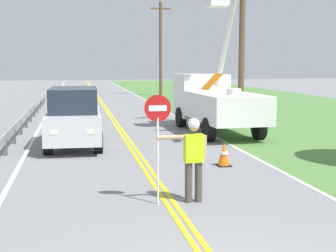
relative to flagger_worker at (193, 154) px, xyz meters
name	(u,v)px	position (x,y,z in m)	size (l,w,h in m)	color
grass_verge_right	(316,115)	(11.10, 15.49, -1.04)	(16.00, 110.00, 0.01)	#517F3D
centerline_yellow_left	(112,120)	(-0.59, 15.49, -1.04)	(0.11, 110.00, 0.01)	yellow
centerline_yellow_right	(115,120)	(-0.41, 15.49, -1.04)	(0.11, 110.00, 0.01)	yellow
edge_line_right	(180,118)	(3.10, 15.49, -1.04)	(0.12, 110.00, 0.01)	silver
edge_line_left	(43,121)	(-4.10, 15.49, -1.04)	(0.12, 110.00, 0.01)	silver
flagger_worker	(193,154)	(0.00, 0.00, 0.00)	(1.09, 0.25, 1.83)	#474238
stop_sign_paddle	(158,125)	(-0.77, -0.01, 0.66)	(0.56, 0.04, 2.33)	silver
utility_bucket_truck	(214,99)	(3.48, 10.29, 0.39)	(2.67, 6.88, 6.09)	white
oncoming_suv_nearest	(74,117)	(-2.50, 7.58, 0.01)	(2.02, 4.65, 2.10)	silver
oncoming_sedan_second	(77,103)	(-2.35, 16.59, -0.21)	(1.96, 4.13, 1.70)	silver
utility_pole_near	(242,28)	(5.14, 11.52, 3.54)	(1.80, 0.28, 8.80)	brown
utility_pole_mid	(161,47)	(5.26, 33.47, 3.33)	(1.80, 0.28, 8.39)	brown
traffic_cone_lead	(224,155)	(1.76, 3.39, -0.71)	(0.40, 0.40, 0.70)	orange
guardrail_left_shoulder	(24,119)	(-4.70, 12.00, -0.53)	(0.10, 32.00, 0.71)	#9EA0A3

